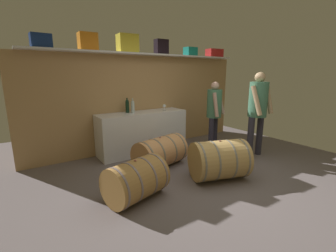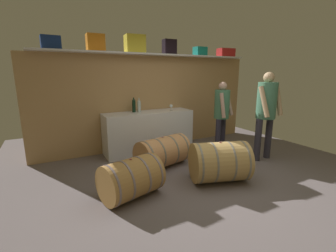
{
  "view_description": "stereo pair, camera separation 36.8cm",
  "coord_description": "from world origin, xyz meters",
  "px_view_note": "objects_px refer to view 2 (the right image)",
  "views": [
    {
      "loc": [
        -2.46,
        -2.41,
        1.68
      ],
      "look_at": [
        -0.46,
        0.58,
        0.86
      ],
      "focal_mm": 24.69,
      "sensor_mm": 36.0,
      "label": 1
    },
    {
      "loc": [
        -2.14,
        -2.59,
        1.68
      ],
      "look_at": [
        -0.46,
        0.58,
        0.86
      ],
      "focal_mm": 24.69,
      "sensor_mm": 36.0,
      "label": 2
    }
  ],
  "objects_px": {
    "toolcase_black": "(169,47)",
    "winemaker_pouring": "(222,109)",
    "wine_barrel_near": "(131,178)",
    "toolcase_red": "(226,53)",
    "wine_glass": "(171,106)",
    "wine_barrel_flank": "(163,152)",
    "toolcase_teal": "(200,51)",
    "work_cabinet": "(149,132)",
    "toolcase_orange": "(95,43)",
    "visitor_tasting": "(266,107)",
    "wine_barrel_far": "(219,162)",
    "toolcase_navy": "(51,42)",
    "toolcase_yellow": "(135,44)",
    "wine_bottle_dark": "(134,105)",
    "wine_bottle_clear": "(139,106)"
  },
  "relations": [
    {
      "from": "toolcase_black",
      "to": "work_cabinet",
      "type": "bearing_deg",
      "value": -161.61
    },
    {
      "from": "toolcase_yellow",
      "to": "wine_bottle_dark",
      "type": "distance_m",
      "value": 1.25
    },
    {
      "from": "toolcase_black",
      "to": "wine_glass",
      "type": "relative_size",
      "value": 2.22
    },
    {
      "from": "work_cabinet",
      "to": "toolcase_navy",
      "type": "bearing_deg",
      "value": 173.77
    },
    {
      "from": "toolcase_black",
      "to": "winemaker_pouring",
      "type": "distance_m",
      "value": 1.79
    },
    {
      "from": "toolcase_teal",
      "to": "wine_barrel_flank",
      "type": "bearing_deg",
      "value": -145.08
    },
    {
      "from": "toolcase_black",
      "to": "toolcase_teal",
      "type": "distance_m",
      "value": 0.83
    },
    {
      "from": "winemaker_pouring",
      "to": "visitor_tasting",
      "type": "distance_m",
      "value": 0.9
    },
    {
      "from": "toolcase_black",
      "to": "toolcase_red",
      "type": "height_order",
      "value": "toolcase_black"
    },
    {
      "from": "toolcase_navy",
      "to": "wine_bottle_clear",
      "type": "bearing_deg",
      "value": -9.72
    },
    {
      "from": "toolcase_red",
      "to": "wine_bottle_dark",
      "type": "bearing_deg",
      "value": -174.89
    },
    {
      "from": "wine_bottle_clear",
      "to": "winemaker_pouring",
      "type": "xyz_separation_m",
      "value": [
        1.6,
        -0.76,
        -0.09
      ]
    },
    {
      "from": "work_cabinet",
      "to": "wine_barrel_near",
      "type": "relative_size",
      "value": 2.11
    },
    {
      "from": "wine_glass",
      "to": "toolcase_teal",
      "type": "bearing_deg",
      "value": 16.4
    },
    {
      "from": "toolcase_teal",
      "to": "wine_barrel_near",
      "type": "bearing_deg",
      "value": -142.69
    },
    {
      "from": "wine_barrel_flank",
      "to": "toolcase_yellow",
      "type": "bearing_deg",
      "value": 80.44
    },
    {
      "from": "toolcase_orange",
      "to": "toolcase_teal",
      "type": "relative_size",
      "value": 1.14
    },
    {
      "from": "wine_barrel_near",
      "to": "toolcase_navy",
      "type": "bearing_deg",
      "value": 96.57
    },
    {
      "from": "wine_barrel_near",
      "to": "toolcase_red",
      "type": "bearing_deg",
      "value": 15.18
    },
    {
      "from": "wine_barrel_flank",
      "to": "winemaker_pouring",
      "type": "xyz_separation_m",
      "value": [
        1.53,
        0.21,
        0.65
      ]
    },
    {
      "from": "toolcase_orange",
      "to": "wine_bottle_dark",
      "type": "bearing_deg",
      "value": -5.95
    },
    {
      "from": "toolcase_black",
      "to": "toolcase_red",
      "type": "bearing_deg",
      "value": 1.11
    },
    {
      "from": "toolcase_orange",
      "to": "wine_barrel_near",
      "type": "distance_m",
      "value": 2.72
    },
    {
      "from": "toolcase_yellow",
      "to": "wine_barrel_near",
      "type": "relative_size",
      "value": 0.43
    },
    {
      "from": "toolcase_navy",
      "to": "toolcase_orange",
      "type": "relative_size",
      "value": 0.99
    },
    {
      "from": "work_cabinet",
      "to": "wine_glass",
      "type": "bearing_deg",
      "value": -9.31
    },
    {
      "from": "wine_barrel_flank",
      "to": "winemaker_pouring",
      "type": "height_order",
      "value": "winemaker_pouring"
    },
    {
      "from": "visitor_tasting",
      "to": "wine_barrel_far",
      "type": "bearing_deg",
      "value": 12.29
    },
    {
      "from": "toolcase_orange",
      "to": "toolcase_yellow",
      "type": "relative_size",
      "value": 0.83
    },
    {
      "from": "toolcase_black",
      "to": "winemaker_pouring",
      "type": "height_order",
      "value": "toolcase_black"
    },
    {
      "from": "toolcase_teal",
      "to": "wine_bottle_dark",
      "type": "xyz_separation_m",
      "value": [
        -1.72,
        -0.08,
        -1.17
      ]
    },
    {
      "from": "work_cabinet",
      "to": "wine_barrel_near",
      "type": "bearing_deg",
      "value": -120.38
    },
    {
      "from": "wine_glass",
      "to": "visitor_tasting",
      "type": "xyz_separation_m",
      "value": [
        1.3,
        -1.43,
        0.07
      ]
    },
    {
      "from": "toolcase_navy",
      "to": "toolcase_teal",
      "type": "bearing_deg",
      "value": -4.53
    },
    {
      "from": "toolcase_black",
      "to": "visitor_tasting",
      "type": "bearing_deg",
      "value": -53.72
    },
    {
      "from": "toolcase_red",
      "to": "winemaker_pouring",
      "type": "height_order",
      "value": "toolcase_red"
    },
    {
      "from": "wine_barrel_flank",
      "to": "toolcase_teal",
      "type": "bearing_deg",
      "value": 22.22
    },
    {
      "from": "work_cabinet",
      "to": "visitor_tasting",
      "type": "relative_size",
      "value": 1.12
    },
    {
      "from": "toolcase_red",
      "to": "wine_bottle_clear",
      "type": "xyz_separation_m",
      "value": [
        -2.42,
        -0.14,
        -1.18
      ]
    },
    {
      "from": "toolcase_red",
      "to": "wine_barrel_flank",
      "type": "relative_size",
      "value": 0.4
    },
    {
      "from": "toolcase_red",
      "to": "toolcase_black",
      "type": "bearing_deg",
      "value": -176.63
    },
    {
      "from": "toolcase_navy",
      "to": "wine_barrel_flank",
      "type": "relative_size",
      "value": 0.3
    },
    {
      "from": "toolcase_orange",
      "to": "wine_bottle_clear",
      "type": "relative_size",
      "value": 1.06
    },
    {
      "from": "toolcase_black",
      "to": "toolcase_orange",
      "type": "bearing_deg",
      "value": -178.89
    },
    {
      "from": "toolcase_red",
      "to": "toolcase_teal",
      "type": "bearing_deg",
      "value": -176.63
    },
    {
      "from": "wine_bottle_clear",
      "to": "wine_barrel_flank",
      "type": "bearing_deg",
      "value": -86.12
    },
    {
      "from": "wine_bottle_dark",
      "to": "visitor_tasting",
      "type": "xyz_separation_m",
      "value": [
        2.09,
        -1.63,
        0.02
      ]
    },
    {
      "from": "toolcase_red",
      "to": "wine_barrel_far",
      "type": "bearing_deg",
      "value": -128.21
    },
    {
      "from": "toolcase_teal",
      "to": "wine_barrel_far",
      "type": "xyz_separation_m",
      "value": [
        -1.02,
        -2.05,
        -1.87
      ]
    },
    {
      "from": "wine_bottle_dark",
      "to": "wine_barrel_far",
      "type": "relative_size",
      "value": 0.3
    }
  ]
}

